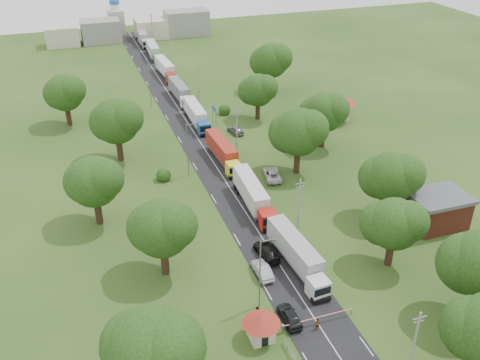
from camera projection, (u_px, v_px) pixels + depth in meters
name	position (u px, v px, depth m)	size (l,w,h in m)	color
ground	(247.00, 214.00, 83.63)	(260.00, 260.00, 0.00)	#244216
road	(211.00, 159.00, 100.09)	(8.00, 200.00, 0.04)	black
boom_barrier	(308.00, 321.00, 62.24)	(9.22, 0.35, 1.18)	slate
guard_booth	(261.00, 324.00, 59.95)	(4.40, 4.40, 3.45)	beige
info_sign	(214.00, 112.00, 112.43)	(0.12, 3.10, 4.10)	slate
pole_0	(414.00, 344.00, 54.08)	(1.60, 0.24, 9.00)	gray
pole_1	(299.00, 205.00, 77.12)	(1.60, 0.24, 9.00)	gray
pole_2	(237.00, 130.00, 100.17)	(1.60, 0.24, 9.00)	gray
pole_3	(198.00, 83.00, 123.21)	(1.60, 0.24, 9.00)	gray
pole_4	(171.00, 51.00, 146.25)	(1.60, 0.24, 9.00)	gray
pole_5	(152.00, 27.00, 169.30)	(1.60, 0.24, 9.00)	gray
lamp_0	(261.00, 270.00, 62.93)	(2.03, 0.22, 10.00)	slate
lamp_1	(188.00, 147.00, 91.73)	(2.03, 0.22, 10.00)	slate
lamp_2	(150.00, 83.00, 120.53)	(2.03, 0.22, 10.00)	slate
tree_2	(394.00, 223.00, 69.65)	(8.00, 8.00, 10.10)	#382616
tree_3	(391.00, 177.00, 79.28)	(8.80, 8.80, 11.07)	#382616
tree_4	(298.00, 132.00, 91.81)	(9.60, 9.60, 12.05)	#382616
tree_5	(324.00, 112.00, 101.25)	(8.80, 8.80, 11.07)	#382616
tree_6	(258.00, 90.00, 113.55)	(8.00, 8.00, 10.10)	#382616
tree_7	(271.00, 60.00, 127.85)	(9.60, 9.60, 12.05)	#382616
tree_9	(152.00, 348.00, 49.55)	(9.60, 9.60, 12.05)	#382616
tree_10	(162.00, 227.00, 67.72)	(8.80, 8.80, 11.07)	#382616
tree_11	(94.00, 181.00, 78.08)	(8.80, 8.80, 11.07)	#382616
tree_12	(116.00, 121.00, 95.95)	(9.60, 9.60, 12.05)	#382616
tree_13	(64.00, 92.00, 110.44)	(8.80, 8.80, 11.07)	#382616
house_brick	(437.00, 210.00, 79.82)	(8.60, 6.60, 5.20)	maroon
house_cream	(331.00, 103.00, 115.03)	(10.08, 10.08, 5.80)	beige
distant_town	(135.00, 28.00, 172.64)	(52.00, 8.00, 8.00)	gray
church	(116.00, 18.00, 176.96)	(5.00, 5.00, 12.30)	beige
truck_0	(297.00, 254.00, 71.14)	(3.30, 14.79, 4.08)	silver
truck_1	(253.00, 195.00, 84.45)	(3.07, 14.91, 4.12)	#B41B14
truck_2	(223.00, 151.00, 98.11)	(2.88, 14.19, 3.92)	#EDF31C
truck_3	(196.00, 115.00, 113.32)	(2.50, 14.22, 3.94)	#184D90
truck_4	(180.00, 91.00, 125.94)	(2.78, 13.94, 3.86)	silver
truck_5	(166.00, 69.00, 140.56)	(3.10, 14.59, 4.03)	maroon
truck_6	(153.00, 51.00, 155.34)	(2.99, 14.33, 3.96)	#2B7435
truck_7	(142.00, 37.00, 168.59)	(3.23, 14.59, 4.03)	#B5B5B5
car_lane_front	(290.00, 316.00, 63.06)	(1.85, 4.61, 1.57)	black
car_lane_mid	(262.00, 270.00, 70.43)	(1.65, 4.74, 1.56)	#A9ABB1
car_lane_rear	(267.00, 252.00, 73.87)	(2.30, 5.65, 1.64)	black
car_verge_near	(272.00, 174.00, 93.11)	(2.69, 5.83, 1.62)	silver
car_verge_far	(235.00, 130.00, 109.72)	(1.84, 4.58, 1.56)	slate
pedestrian_near	(317.00, 324.00, 61.84)	(0.57, 0.38, 1.58)	gray
pedestrian_booth	(257.00, 313.00, 63.25)	(0.87, 0.68, 1.79)	gray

